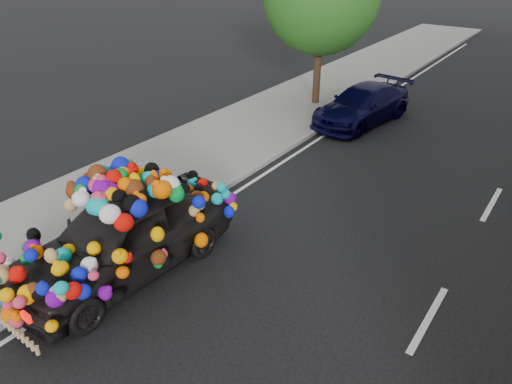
% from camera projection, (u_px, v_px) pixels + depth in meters
% --- Properties ---
extents(ground, '(100.00, 100.00, 0.00)m').
position_uv_depth(ground, '(258.00, 252.00, 10.52)').
color(ground, black).
rests_on(ground, ground).
extents(sidewalk, '(4.00, 60.00, 0.12)m').
position_uv_depth(sidewalk, '(118.00, 195.00, 12.64)').
color(sidewalk, gray).
rests_on(sidewalk, ground).
extents(kerb, '(0.15, 60.00, 0.13)m').
position_uv_depth(kerb, '(175.00, 217.00, 11.66)').
color(kerb, gray).
rests_on(kerb, ground).
extents(lane_markings, '(6.00, 50.00, 0.01)m').
position_uv_depth(lane_markings, '(428.00, 319.00, 8.71)').
color(lane_markings, silver).
rests_on(lane_markings, ground).
extents(plush_art_car, '(2.59, 5.05, 2.26)m').
position_uv_depth(plush_art_car, '(122.00, 220.00, 9.44)').
color(plush_art_car, black).
rests_on(plush_art_car, ground).
extents(navy_sedan, '(2.42, 4.58, 1.26)m').
position_uv_depth(navy_sedan, '(362.00, 105.00, 17.35)').
color(navy_sedan, black).
rests_on(navy_sedan, ground).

